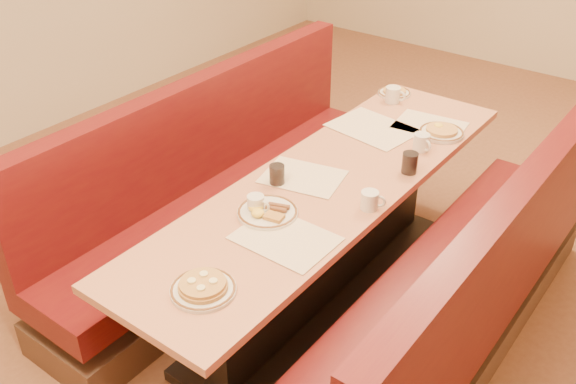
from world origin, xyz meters
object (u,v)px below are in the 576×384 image
Objects in this scene: coffee_mug_c at (422,142)px; soda_tumbler_mid at (410,163)px; diner_table at (328,242)px; coffee_mug_d at (393,95)px; booth_left at (222,198)px; soda_tumbler_near at (277,175)px; coffee_mug_b at (256,204)px; pancake_plate at (203,288)px; booth_right at (459,302)px; eggs_plate at (267,211)px; coffee_mug_a at (370,200)px.

soda_tumbler_mid reaches higher than coffee_mug_c.
diner_table is 19.68× the size of coffee_mug_d.
booth_left is (-0.73, 0.00, -0.01)m from diner_table.
soda_tumbler_near is (0.55, -0.18, 0.44)m from booth_left.
soda_tumbler_near reaches higher than coffee_mug_b.
coffee_mug_d is (-0.29, 1.96, 0.03)m from pancake_plate.
booth_right is 0.87m from coffee_mug_c.
diner_table is 1.05m from pancake_plate.
coffee_mug_c is (0.32, 0.97, 0.00)m from coffee_mug_b.
coffee_mug_c is (0.94, 0.54, 0.44)m from booth_left.
soda_tumbler_mid is at bearing 47.76° from diner_table.
pancake_plate is 1.98m from coffee_mug_d.
pancake_plate reaches higher than eggs_plate.
coffee_mug_d reaches higher than coffee_mug_a.
booth_left reaches higher than eggs_plate.
coffee_mug_a reaches higher than diner_table.
booth_right reaches higher than coffee_mug_b.
diner_table is 22.81× the size of coffee_mug_b.
pancake_plate is 0.92× the size of eggs_plate.
coffee_mug_b is at bearing -103.89° from diner_table.
soda_tumbler_mid is (0.06, -0.25, 0.01)m from coffee_mug_c.
booth_right is 1.03m from soda_tumbler_near.
eggs_plate is at bearing -114.54° from soda_tumbler_mid.
coffee_mug_c is at bearing 68.81° from diner_table.
coffee_mug_a reaches higher than pancake_plate.
diner_table is 0.59m from soda_tumbler_mid.
soda_tumbler_near reaches higher than pancake_plate.
soda_tumbler_mid reaches higher than pancake_plate.
booth_left reaches higher than soda_tumbler_mid.
coffee_mug_d is (-0.15, 1.41, 0.03)m from eggs_plate.
coffee_mug_a is 1.04× the size of soda_tumbler_mid.
booth_left is 1.17m from coffee_mug_c.
coffee_mug_c is (0.21, 0.54, 0.42)m from diner_table.
pancake_plate is 2.27× the size of coffee_mug_a.
booth_left is 22.51× the size of coffee_mug_a.
eggs_plate is at bearing -62.03° from soda_tumbler_near.
soda_tumbler_near is (-0.47, -0.08, 0.01)m from coffee_mug_a.
pancake_plate is 2.35× the size of soda_tumbler_mid.
booth_left is 21.67× the size of coffee_mug_c.
coffee_mug_c is 0.91× the size of coffee_mug_d.
eggs_plate is at bearing 2.04° from coffee_mug_b.
coffee_mug_a reaches higher than eggs_plate.
booth_left is at bearing 161.45° from soda_tumbler_near.
coffee_mug_d is at bearing 90.91° from coffee_mug_a.
soda_tumbler_mid is (0.38, 0.73, 0.01)m from coffee_mug_b.
eggs_plate is at bearing -92.51° from coffee_mug_d.
soda_tumbler_near is (-0.18, -0.18, 0.43)m from diner_table.
eggs_plate reaches higher than diner_table.
soda_tumbler_mid is (0.27, 0.30, 0.43)m from diner_table.
coffee_mug_a is at bearing 10.16° from soda_tumbler_near.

